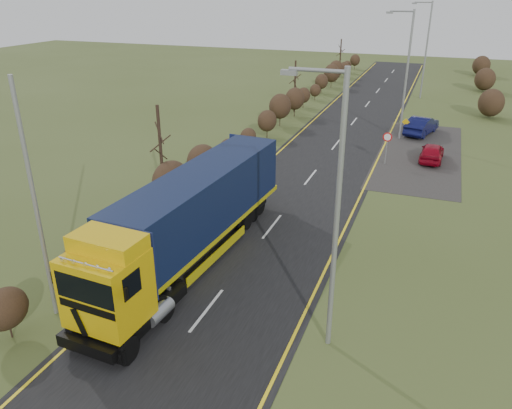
{
  "coord_description": "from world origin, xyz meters",
  "views": [
    {
      "loc": [
        7.6,
        -18.69,
        11.83
      ],
      "look_at": [
        -0.29,
        2.32,
        1.95
      ],
      "focal_mm": 35.0,
      "sensor_mm": 36.0,
      "label": 1
    }
  ],
  "objects_px": {
    "car_blue_sedan": "(422,126)",
    "streetlight_near": "(334,206)",
    "speed_sign": "(387,142)",
    "car_red_hatchback": "(432,152)",
    "lorry": "(190,216)"
  },
  "relations": [
    {
      "from": "lorry",
      "to": "car_red_hatchback",
      "type": "height_order",
      "value": "lorry"
    },
    {
      "from": "car_blue_sedan",
      "to": "lorry",
      "type": "bearing_deg",
      "value": 87.23
    },
    {
      "from": "car_blue_sedan",
      "to": "speed_sign",
      "type": "height_order",
      "value": "speed_sign"
    },
    {
      "from": "car_blue_sedan",
      "to": "streetlight_near",
      "type": "height_order",
      "value": "streetlight_near"
    },
    {
      "from": "streetlight_near",
      "to": "car_blue_sedan",
      "type": "bearing_deg",
      "value": 87.36
    },
    {
      "from": "lorry",
      "to": "streetlight_near",
      "type": "distance_m",
      "value": 8.43
    },
    {
      "from": "car_red_hatchback",
      "to": "speed_sign",
      "type": "xyz_separation_m",
      "value": [
        -3.08,
        -1.91,
        0.98
      ]
    },
    {
      "from": "lorry",
      "to": "streetlight_near",
      "type": "relative_size",
      "value": 1.56
    },
    {
      "from": "car_blue_sedan",
      "to": "streetlight_near",
      "type": "distance_m",
      "value": 30.25
    },
    {
      "from": "car_red_hatchback",
      "to": "car_blue_sedan",
      "type": "distance_m",
      "value": 7.31
    },
    {
      "from": "streetlight_near",
      "to": "lorry",
      "type": "bearing_deg",
      "value": 154.25
    },
    {
      "from": "lorry",
      "to": "car_red_hatchback",
      "type": "bearing_deg",
      "value": 67.11
    },
    {
      "from": "car_red_hatchback",
      "to": "speed_sign",
      "type": "height_order",
      "value": "speed_sign"
    },
    {
      "from": "streetlight_near",
      "to": "speed_sign",
      "type": "height_order",
      "value": "streetlight_near"
    },
    {
      "from": "lorry",
      "to": "speed_sign",
      "type": "xyz_separation_m",
      "value": [
        6.59,
        17.32,
        -0.74
      ]
    }
  ]
}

